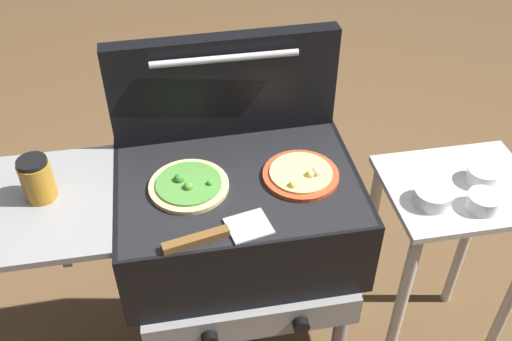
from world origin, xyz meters
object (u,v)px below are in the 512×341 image
(spatula, at_px, (218,234))
(topping_bowl_near, at_px, (483,176))
(grill, at_px, (234,219))
(sauce_jar, at_px, (37,179))
(topping_bowl_far, at_px, (483,202))
(topping_bowl_middle, at_px, (433,197))
(prep_table, at_px, (445,238))
(pizza_cheese, at_px, (301,175))
(pizza_veggie, at_px, (189,185))

(spatula, relative_size, topping_bowl_near, 2.81)
(spatula, bearing_deg, grill, 72.23)
(sauce_jar, distance_m, topping_bowl_far, 1.18)
(topping_bowl_near, xyz_separation_m, topping_bowl_middle, (-0.18, -0.06, -0.00))
(sauce_jar, xyz_separation_m, topping_bowl_near, (1.22, -0.01, -0.17))
(grill, bearing_deg, prep_table, 0.37)
(spatula, bearing_deg, sauce_jar, 152.72)
(sauce_jar, bearing_deg, prep_table, -1.00)
(topping_bowl_near, distance_m, topping_bowl_far, 0.12)
(topping_bowl_middle, bearing_deg, grill, 175.08)
(grill, bearing_deg, sauce_jar, 177.08)
(pizza_cheese, distance_m, topping_bowl_near, 0.57)
(pizza_veggie, xyz_separation_m, topping_bowl_near, (0.85, 0.02, -0.12))
(spatula, distance_m, topping_bowl_near, 0.83)
(topping_bowl_far, height_order, topping_bowl_middle, same)
(sauce_jar, height_order, prep_table, sauce_jar)
(topping_bowl_near, height_order, topping_bowl_far, same)
(spatula, bearing_deg, topping_bowl_near, 14.31)
(topping_bowl_middle, bearing_deg, sauce_jar, 176.01)
(pizza_cheese, bearing_deg, grill, 173.73)
(pizza_veggie, relative_size, sauce_jar, 1.76)
(sauce_jar, xyz_separation_m, spatula, (0.42, -0.22, -0.05))
(prep_table, bearing_deg, pizza_veggie, -179.02)
(pizza_cheese, height_order, spatula, pizza_cheese)
(pizza_cheese, distance_m, topping_bowl_middle, 0.40)
(pizza_veggie, relative_size, pizza_cheese, 1.03)
(topping_bowl_far, distance_m, topping_bowl_middle, 0.14)
(topping_bowl_far, bearing_deg, prep_table, 97.30)
(spatula, distance_m, topping_bowl_far, 0.76)
(sauce_jar, height_order, spatula, sauce_jar)
(spatula, xyz_separation_m, prep_table, (0.74, 0.20, -0.36))
(grill, bearing_deg, spatula, -107.77)
(pizza_veggie, distance_m, spatula, 0.19)
(pizza_cheese, xyz_separation_m, topping_bowl_far, (0.51, -0.07, -0.12))
(grill, relative_size, prep_table, 1.24)
(topping_bowl_far, bearing_deg, topping_bowl_near, 63.49)
(prep_table, bearing_deg, topping_bowl_near, 6.97)
(pizza_cheese, height_order, topping_bowl_middle, pizza_cheese)
(sauce_jar, height_order, topping_bowl_middle, sauce_jar)
(pizza_veggie, xyz_separation_m, spatula, (0.05, -0.18, -0.00))
(sauce_jar, relative_size, spatula, 0.44)
(sauce_jar, bearing_deg, topping_bowl_far, -5.70)
(topping_bowl_near, bearing_deg, prep_table, -173.03)
(pizza_veggie, distance_m, prep_table, 0.87)
(sauce_jar, bearing_deg, grill, -2.92)
(spatula, height_order, topping_bowl_near, spatula)
(prep_table, relative_size, topping_bowl_near, 8.14)
(pizza_veggie, height_order, sauce_jar, sauce_jar)
(sauce_jar, height_order, topping_bowl_far, sauce_jar)
(prep_table, bearing_deg, pizza_cheese, -177.20)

